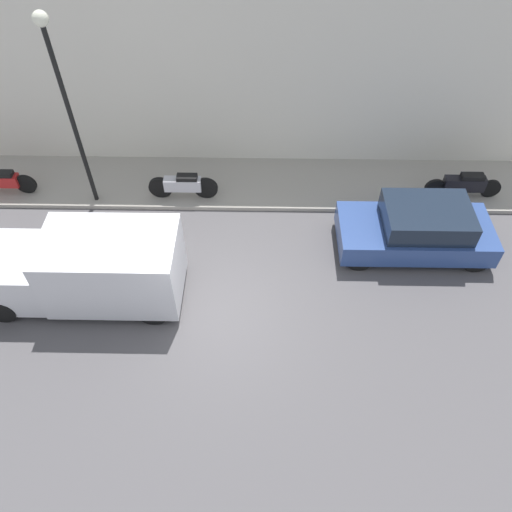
{
  "coord_description": "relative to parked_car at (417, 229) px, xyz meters",
  "views": [
    {
      "loc": [
        -7.0,
        -1.02,
        9.66
      ],
      "look_at": [
        1.23,
        -0.87,
        0.6
      ],
      "focal_mm": 35.0,
      "sensor_mm": 36.0,
      "label": 1
    }
  ],
  "objects": [
    {
      "name": "streetlamp",
      "position": [
        1.63,
        8.78,
        2.93
      ],
      "size": [
        0.35,
        0.35,
        5.26
      ],
      "color": "black",
      "rests_on": "sidewalk"
    },
    {
      "name": "delivery_van",
      "position": [
        -1.72,
        8.1,
        0.29
      ],
      "size": [
        1.81,
        4.67,
        1.87
      ],
      "color": "silver",
      "rests_on": "ground_plane"
    },
    {
      "name": "parked_car",
      "position": [
        0.0,
        0.0,
        0.0
      ],
      "size": [
        1.78,
        3.9,
        1.37
      ],
      "color": "#2D4784",
      "rests_on": "ground_plane"
    },
    {
      "name": "ground_plane",
      "position": [
        -2.18,
        5.0,
        -0.66
      ],
      "size": [
        60.0,
        60.0,
        0.0
      ],
      "primitive_type": "plane",
      "color": "#514F51"
    },
    {
      "name": "scooter_silver",
      "position": [
        1.77,
        6.24,
        -0.1
      ],
      "size": [
        0.3,
        1.97,
        0.78
      ],
      "color": "#B7B7BF",
      "rests_on": "sidewalk"
    },
    {
      "name": "building_facade",
      "position": [
        3.79,
        5.0,
        2.18
      ],
      "size": [
        0.3,
        18.44,
        5.68
      ],
      "color": "silver",
      "rests_on": "ground_plane"
    },
    {
      "name": "motorcycle_red",
      "position": [
        1.89,
        11.5,
        -0.13
      ],
      "size": [
        0.3,
        2.0,
        0.73
      ],
      "color": "#B21E1E",
      "rests_on": "sidewalk"
    },
    {
      "name": "motorcycle_black",
      "position": [
        1.95,
        -1.75,
        -0.11
      ],
      "size": [
        0.3,
        2.15,
        0.77
      ],
      "color": "black",
      "rests_on": "sidewalk"
    },
    {
      "name": "sidewalk",
      "position": [
        2.49,
        5.0,
        -0.6
      ],
      "size": [
        2.31,
        18.44,
        0.12
      ],
      "color": "gray",
      "rests_on": "ground_plane"
    }
  ]
}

